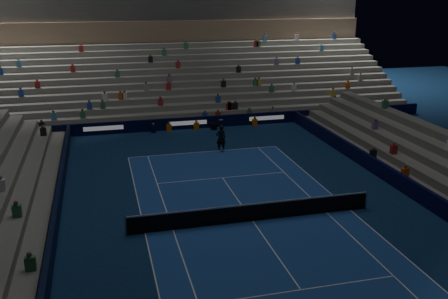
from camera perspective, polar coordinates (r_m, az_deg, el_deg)
name	(u,v)px	position (r m, az deg, el deg)	size (l,w,h in m)	color
ground	(253,221)	(26.10, 3.26, -8.09)	(90.00, 90.00, 0.00)	#0C2348
court_surface	(253,221)	(26.09, 3.26, -8.08)	(10.97, 23.77, 0.01)	navy
sponsor_barrier_far	(188,123)	(42.90, -4.10, 3.01)	(44.00, 0.25, 1.00)	black
sponsor_barrier_east	(420,194)	(30.05, 21.29, -4.72)	(0.25, 37.00, 1.00)	black
sponsor_barrier_west	(53,234)	(25.00, -18.75, -9.01)	(0.25, 37.00, 1.00)	black
grandstand_main	(171,72)	(51.41, -6.06, 8.68)	(44.00, 15.20, 11.20)	slate
tennis_net	(253,212)	(25.88, 3.28, -7.08)	(12.90, 0.10, 1.10)	#B2B2B7
tennis_player	(221,138)	(36.56, -0.35, 1.28)	(0.74, 0.48, 2.02)	black
broadcast_camera	(214,126)	(42.65, -1.17, 2.68)	(0.46, 0.89, 0.57)	black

